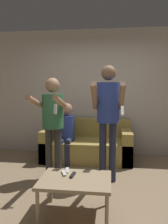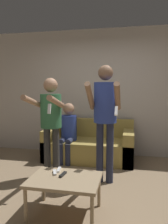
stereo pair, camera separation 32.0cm
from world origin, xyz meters
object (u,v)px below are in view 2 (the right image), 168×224
(person_seated, at_px, (68,129))
(coffee_table, at_px, (65,182))
(couch, at_px, (89,146))
(person_standing_left, at_px, (51,116))
(remote_mid, at_px, (55,172))
(person_standing_right, at_px, (105,110))
(remote_near, at_px, (63,174))
(remote_far, at_px, (59,170))

(person_seated, xyz_separation_m, coffee_table, (0.48, -1.83, -0.25))
(couch, height_order, coffee_table, couch)
(person_standing_left, bearing_deg, remote_mid, -66.98)
(person_seated, bearing_deg, couch, 24.76)
(couch, xyz_separation_m, coffee_table, (0.08, -2.01, 0.11))
(person_standing_right, xyz_separation_m, remote_near, (-0.39, -0.89, -0.68))
(remote_near, bearing_deg, person_standing_right, 66.55)
(couch, xyz_separation_m, person_seated, (-0.40, -0.18, 0.36))
(coffee_table, relative_size, remote_far, 5.20)
(couch, relative_size, person_seated, 1.52)
(remote_near, distance_m, remote_far, 0.16)
(couch, distance_m, person_seated, 0.57)
(remote_far, bearing_deg, person_standing_left, 116.73)
(person_standing_right, height_order, remote_near, person_standing_right)
(couch, relative_size, coffee_table, 2.20)
(person_standing_left, relative_size, remote_far, 10.46)
(person_standing_left, xyz_separation_m, remote_far, (0.38, -0.75, -0.56))
(remote_mid, bearing_deg, couch, 87.92)
(coffee_table, height_order, remote_far, remote_far)
(person_standing_left, bearing_deg, remote_far, -63.27)
(remote_near, bearing_deg, coffee_table, -58.46)
(couch, bearing_deg, person_standing_left, -112.12)
(couch, bearing_deg, remote_far, -91.58)
(person_seated, xyz_separation_m, remote_far, (0.35, -1.63, -0.19))
(person_seated, relative_size, coffee_table, 1.45)
(person_standing_right, bearing_deg, coffee_table, -109.80)
(person_standing_right, distance_m, person_seated, 1.30)
(coffee_table, relative_size, remote_mid, 5.24)
(remote_far, bearing_deg, remote_near, -54.66)
(couch, relative_size, remote_mid, 11.54)
(person_standing_left, bearing_deg, person_standing_right, 0.46)
(person_standing_right, xyz_separation_m, person_seated, (-0.83, 0.87, -0.49))
(person_standing_left, xyz_separation_m, remote_near, (0.47, -0.88, -0.56))
(couch, relative_size, person_standing_right, 0.99)
(couch, bearing_deg, person_seated, -155.24)
(couch, distance_m, person_standing_right, 1.42)
(remote_near, bearing_deg, remote_mid, 161.73)
(couch, xyz_separation_m, remote_far, (-0.05, -1.81, 0.17))
(remote_near, height_order, remote_mid, same)
(couch, bearing_deg, coffee_table, -87.59)
(remote_far, bearing_deg, coffee_table, -55.92)
(coffee_table, xyz_separation_m, remote_far, (-0.13, 0.20, 0.06))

